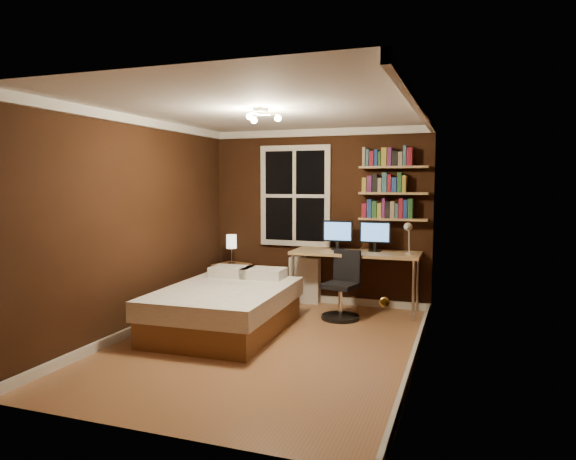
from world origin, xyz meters
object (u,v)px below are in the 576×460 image
(bedside_lamp, at_px, (232,249))
(nightstand, at_px, (232,282))
(monitor_right, at_px, (375,236))
(office_chair, at_px, (342,294))
(bed, at_px, (226,308))
(desk, at_px, (356,256))
(desk_lamp, at_px, (408,238))
(radiator, at_px, (305,280))
(monitor_left, at_px, (338,235))

(bedside_lamp, bearing_deg, nightstand, 0.00)
(nightstand, bearing_deg, monitor_right, 15.86)
(office_chair, bearing_deg, bed, -125.61)
(bedside_lamp, bearing_deg, desk, -0.99)
(desk, xyz_separation_m, desk_lamp, (0.70, -0.09, 0.28))
(bed, xyz_separation_m, desk_lamp, (1.95, 1.34, 0.76))
(nightstand, relative_size, desk, 0.32)
(radiator, bearing_deg, bedside_lamp, -169.85)
(bed, distance_m, monitor_right, 2.25)
(desk, bearing_deg, radiator, 164.12)
(monitor_left, distance_m, monitor_right, 0.52)
(radiator, height_order, office_chair, office_chair)
(nightstand, xyz_separation_m, monitor_right, (2.11, 0.05, 0.75))
(radiator, bearing_deg, office_chair, -43.34)
(desk, bearing_deg, office_chair, -99.97)
(radiator, relative_size, office_chair, 0.75)
(nightstand, relative_size, bedside_lamp, 1.25)
(radiator, bearing_deg, bed, -105.40)
(monitor_left, bearing_deg, nightstand, -178.07)
(radiator, distance_m, desk_lamp, 1.68)
(monitor_right, bearing_deg, desk_lamp, -21.01)
(bedside_lamp, xyz_separation_m, radiator, (1.08, 0.19, -0.43))
(bedside_lamp, xyz_separation_m, monitor_left, (1.59, 0.05, 0.26))
(bedside_lamp, xyz_separation_m, monitor_right, (2.11, 0.05, 0.26))
(bed, distance_m, bedside_lamp, 1.66)
(office_chair, bearing_deg, monitor_right, 73.06)
(bed, height_order, desk, desk)
(bedside_lamp, distance_m, monitor_left, 1.62)
(desk, height_order, monitor_left, monitor_left)
(radiator, distance_m, desk, 0.93)
(nightstand, distance_m, bedside_lamp, 0.49)
(bed, relative_size, office_chair, 2.20)
(radiator, height_order, desk, desk)
(nightstand, relative_size, monitor_right, 1.29)
(desk_lamp, height_order, office_chair, desk_lamp)
(bedside_lamp, distance_m, office_chair, 1.90)
(bed, height_order, bedside_lamp, bedside_lamp)
(monitor_left, bearing_deg, monitor_right, 0.00)
(bed, xyz_separation_m, bedside_lamp, (-0.62, 1.46, 0.48))
(bed, bearing_deg, office_chair, 38.42)
(bed, height_order, desk_lamp, desk_lamp)
(radiator, height_order, monitor_left, monitor_left)
(bed, relative_size, radiator, 2.92)
(monitor_left, bearing_deg, desk, -17.52)
(desk, height_order, desk_lamp, desk_lamp)
(desk_lamp, xyz_separation_m, office_chair, (-0.78, -0.36, -0.71))
(monitor_left, bearing_deg, radiator, 164.99)
(bed, height_order, radiator, radiator)
(bedside_lamp, distance_m, desk, 1.87)
(desk, distance_m, desk_lamp, 0.76)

